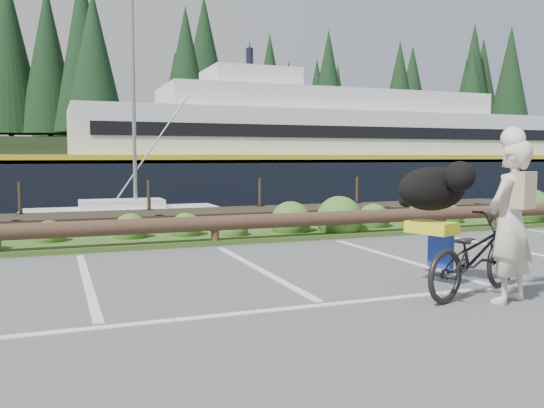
{
  "coord_description": "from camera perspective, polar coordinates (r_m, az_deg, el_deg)",
  "views": [
    {
      "loc": [
        -3.01,
        -6.52,
        1.78
      ],
      "look_at": [
        -0.07,
        1.21,
        1.1
      ],
      "focal_mm": 38.0,
      "sensor_mm": 36.0,
      "label": 1
    }
  ],
  "objects": [
    {
      "name": "vegetation_strip",
      "position": [
        12.32,
        -6.5,
        -3.4
      ],
      "size": [
        34.0,
        1.6,
        0.1
      ],
      "primitive_type": "cube",
      "color": "#3D5B21",
      "rests_on": "ground"
    },
    {
      "name": "dog",
      "position": [
        8.08,
        15.61,
        1.47
      ],
      "size": [
        0.82,
        1.15,
        0.6
      ],
      "primitive_type": "ellipsoid",
      "rotation": [
        0.0,
        0.0,
        1.91
      ],
      "color": "black",
      "rests_on": "bicycle"
    },
    {
      "name": "harbor_backdrop",
      "position": [
        85.12,
        -18.6,
        3.27
      ],
      "size": [
        170.0,
        160.0,
        30.0
      ],
      "color": "#182A39",
      "rests_on": "ground"
    },
    {
      "name": "bicycle",
      "position": [
        7.83,
        19.38,
        -4.79
      ],
      "size": [
        2.11,
        1.33,
        1.05
      ],
      "primitive_type": "imported",
      "rotation": [
        0.0,
        0.0,
        1.91
      ],
      "color": "black",
      "rests_on": "ground"
    },
    {
      "name": "ground",
      "position": [
        7.4,
        3.89,
        -9.23
      ],
      "size": [
        72.0,
        72.0,
        0.0
      ],
      "primitive_type": "plane",
      "color": "#4F5052"
    },
    {
      "name": "cyclist",
      "position": [
        7.55,
        22.53,
        -1.67
      ],
      "size": [
        0.84,
        0.69,
        1.98
      ],
      "primitive_type": "imported",
      "rotation": [
        0.0,
        0.0,
        3.48
      ],
      "color": "beige",
      "rests_on": "ground"
    },
    {
      "name": "log_rail",
      "position": [
        11.65,
        -5.64,
        -4.1
      ],
      "size": [
        32.0,
        0.3,
        0.6
      ],
      "primitive_type": null,
      "color": "#443021",
      "rests_on": "ground"
    }
  ]
}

